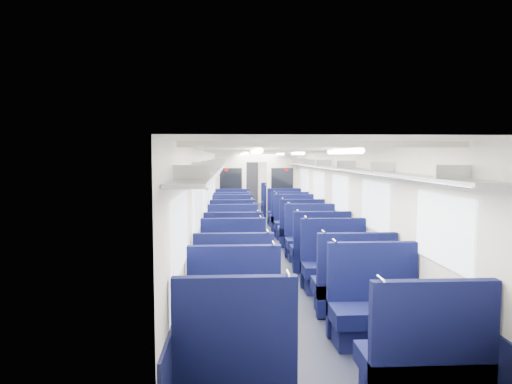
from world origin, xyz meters
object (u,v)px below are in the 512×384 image
Objects in this scene: seat_22 at (232,204)px; end_door at (250,182)px; seat_14 at (233,225)px; seat_9 at (320,252)px; seat_16 at (232,220)px; seat_10 at (233,243)px; seat_1 at (425,365)px; seat_7 at (335,268)px; seat_6 at (233,268)px; seat_20 at (232,207)px; seat_11 at (311,242)px; seat_4 at (234,289)px; seat_12 at (233,232)px; seat_19 at (285,214)px; seat_5 at (353,288)px; seat_8 at (233,254)px; seat_15 at (294,224)px; seat_3 at (375,312)px; seat_13 at (301,231)px; seat_2 at (234,318)px; seat_0 at (235,359)px; seat_17 at (289,219)px; seat_23 at (275,204)px; seat_18 at (232,215)px; bulkhead at (257,185)px.

end_door is at bearing 76.99° from seat_22.
end_door is 1.66× the size of seat_14.
end_door is 1.66× the size of seat_9.
seat_10 is at bearing -90.00° from seat_16.
seat_1 is 1.00× the size of seat_7.
seat_6 is 9.05m from seat_20.
seat_6 is 1.00× the size of seat_11.
seat_20 is 1.00× the size of seat_22.
seat_4 is 1.00× the size of seat_16.
seat_12 is 1.00× the size of seat_22.
seat_4 is at bearing -101.58° from seat_19.
seat_10 is at bearing -109.30° from seat_19.
seat_5 is 1.14m from seat_7.
seat_8 is at bearing 90.00° from seat_6.
seat_4 and seat_15 have the same top height.
seat_3 is 1.00× the size of seat_11.
seat_13 is at bearing 55.75° from seat_8.
seat_11 is 1.00× the size of seat_19.
seat_2 is 1.98m from seat_5.
seat_13 is at bearing -33.55° from seat_14.
seat_1 is 1.00× the size of seat_20.
seat_0 is 9.33m from seat_17.
seat_19 is 3.09m from seat_23.
end_door reaches higher than seat_14.
seat_7 is (1.66, -0.09, 0.00)m from seat_6.
seat_4 is (-0.83, -14.92, -0.63)m from end_door.
seat_8 is (0.00, 2.27, 0.00)m from seat_4.
seat_11 is at bearing 90.00° from seat_7.
seat_23 is (0.00, 8.89, 0.00)m from seat_9.
seat_18 is 1.00× the size of seat_20.
seat_9 is (1.66, 3.44, 0.00)m from seat_2.
seat_7 is at bearing -90.00° from seat_9.
seat_1 is 1.00× the size of seat_11.
seat_4 is at bearing -90.00° from seat_14.
bulkhead is 9.46m from seat_5.
seat_10 is 4.60m from seat_18.
seat_11 is at bearing -0.27° from seat_10.
seat_6 is at bearing -90.00° from seat_20.
seat_3 and seat_13 have the same top height.
seat_11 and seat_17 have the same top height.
bulkhead is 2.32× the size of seat_10.
seat_4 is 1.00× the size of seat_13.
seat_4 is at bearing -90.00° from seat_10.
seat_10 is at bearing 90.00° from seat_2.
seat_3 and seat_14 have the same top height.
seat_4 is 1.00× the size of seat_7.
seat_17 and seat_19 have the same top height.
seat_12 is 2.04m from seat_15.
bulkhead reaches higher than seat_23.
seat_12 is at bearing 109.20° from seat_5.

